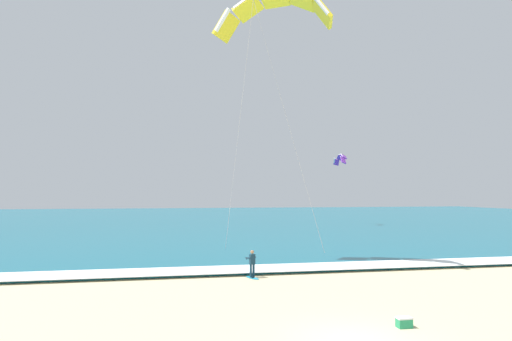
{
  "coord_description": "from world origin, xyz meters",
  "views": [
    {
      "loc": [
        -6.32,
        -14.62,
        5.18
      ],
      "look_at": [
        -0.32,
        16.76,
        6.85
      ],
      "focal_mm": 30.5,
      "sensor_mm": 36.0,
      "label": 1
    }
  ],
  "objects_px": {
    "kite_primary": "(273,9)",
    "kite_distant": "(341,158)",
    "surfboard": "(252,278)",
    "cooler_box": "(404,322)",
    "kitesurfer": "(252,262)"
  },
  "relations": [
    {
      "from": "kite_primary",
      "to": "kitesurfer",
      "type": "bearing_deg",
      "value": -122.08
    },
    {
      "from": "kite_primary",
      "to": "surfboard",
      "type": "bearing_deg",
      "value": -121.89
    },
    {
      "from": "surfboard",
      "to": "cooler_box",
      "type": "bearing_deg",
      "value": -69.6
    },
    {
      "from": "kite_distant",
      "to": "cooler_box",
      "type": "relative_size",
      "value": 8.47
    },
    {
      "from": "kite_primary",
      "to": "kite_distant",
      "type": "bearing_deg",
      "value": 61.26
    },
    {
      "from": "surfboard",
      "to": "kite_distant",
      "type": "distance_m",
      "value": 45.04
    },
    {
      "from": "surfboard",
      "to": "kitesurfer",
      "type": "xyz_separation_m",
      "value": [
        -0.01,
        0.02,
        0.91
      ]
    },
    {
      "from": "surfboard",
      "to": "kite_primary",
      "type": "distance_m",
      "value": 18.91
    },
    {
      "from": "kite_primary",
      "to": "kite_distant",
      "type": "relative_size",
      "value": 3.79
    },
    {
      "from": "kite_primary",
      "to": "cooler_box",
      "type": "xyz_separation_m",
      "value": [
        1.82,
        -14.27,
        -18.28
      ]
    },
    {
      "from": "kitesurfer",
      "to": "kite_primary",
      "type": "height_order",
      "value": "kite_primary"
    },
    {
      "from": "cooler_box",
      "to": "kite_primary",
      "type": "bearing_deg",
      "value": 97.26
    },
    {
      "from": "surfboard",
      "to": "kitesurfer",
      "type": "height_order",
      "value": "kitesurfer"
    },
    {
      "from": "kitesurfer",
      "to": "kite_primary",
      "type": "xyz_separation_m",
      "value": [
        2.19,
        3.49,
        17.54
      ]
    },
    {
      "from": "surfboard",
      "to": "kitesurfer",
      "type": "relative_size",
      "value": 0.87
    }
  ]
}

